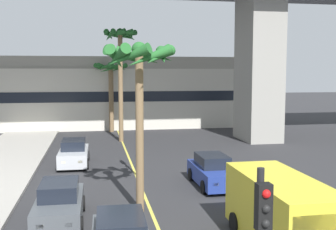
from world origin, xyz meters
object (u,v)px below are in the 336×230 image
car_queue_second (213,172)px  traffic_light_median_far (138,128)px  palm_tree_mid_median (139,69)px  car_queue_fourth (74,154)px  palm_tree_near_median (120,50)px  car_queue_third (59,204)px  delivery_van (281,211)px  palm_tree_far_median (111,77)px

car_queue_second → traffic_light_median_far: traffic_light_median_far is taller
palm_tree_mid_median → car_queue_fourth: bearing=108.1°
palm_tree_near_median → car_queue_third: bearing=-100.8°
delivery_van → traffic_light_median_far: traffic_light_median_far is taller
car_queue_second → car_queue_third: same height
traffic_light_median_far → car_queue_third: bearing=-119.3°
traffic_light_median_far → palm_tree_near_median: size_ratio=0.46×
palm_tree_mid_median → palm_tree_far_median: palm_tree_mid_median is taller
palm_tree_near_median → car_queue_fourth: bearing=-112.3°
car_queue_fourth → delivery_van: 15.64m
palm_tree_near_median → palm_tree_far_median: palm_tree_near_median is taller
car_queue_fourth → traffic_light_median_far: traffic_light_median_far is taller
car_queue_second → traffic_light_median_far: 4.76m
palm_tree_far_median → palm_tree_mid_median: bearing=-89.6°
delivery_van → palm_tree_near_median: palm_tree_near_median is taller
traffic_light_median_far → palm_tree_near_median: bearing=90.7°
car_queue_fourth → palm_tree_near_median: 11.36m
car_queue_third → traffic_light_median_far: 7.80m
car_queue_second → palm_tree_mid_median: 7.33m
car_queue_fourth → palm_tree_near_median: bearing=67.7°
palm_tree_near_median → delivery_van: bearing=-80.7°
car_queue_third → delivery_van: 8.16m
car_queue_second → palm_tree_mid_median: bearing=-140.4°
delivery_van → palm_tree_near_median: (-3.66, 22.35, 6.22)m
palm_tree_mid_median → delivery_van: bearing=-48.2°
traffic_light_median_far → delivery_van: bearing=-71.3°
palm_tree_near_median → palm_tree_far_median: bearing=95.5°
delivery_van → car_queue_second: bearing=90.0°
car_queue_fourth → palm_tree_mid_median: palm_tree_mid_median is taller
car_queue_fourth → car_queue_third: bearing=-90.5°
car_queue_second → car_queue_fourth: size_ratio=1.00×
car_queue_third → palm_tree_near_median: palm_tree_near_median is taller
car_queue_fourth → traffic_light_median_far: 5.43m
car_queue_second → traffic_light_median_far: (-3.52, 2.50, 1.99)m
car_queue_third → palm_tree_far_median: palm_tree_far_median is taller
car_queue_second → delivery_van: (-0.00, -7.88, 0.57)m
delivery_van → palm_tree_mid_median: bearing=131.8°
delivery_van → palm_tree_mid_median: (-4.05, 4.53, 4.54)m
car_queue_fourth → palm_tree_mid_median: (3.06, -9.39, 5.11)m
car_queue_fourth → delivery_van: bearing=-62.9°
traffic_light_median_far → palm_tree_far_median: size_ratio=0.63×
delivery_van → palm_tree_far_median: size_ratio=0.79×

